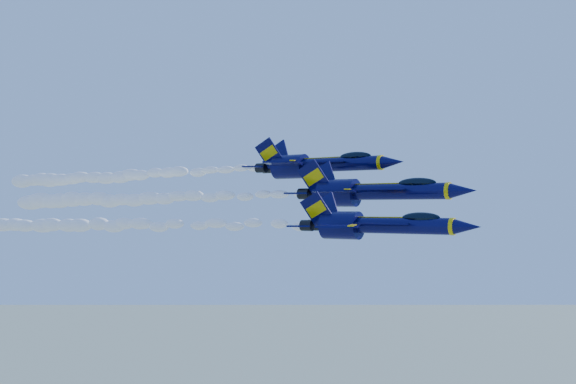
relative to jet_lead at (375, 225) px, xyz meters
The scene contains 6 objects.
jet_lead is the anchor object (origin of this frame).
smoke_trail_jet_lead 31.58m from the jet_lead, behind, with size 49.57×2.03×1.82m, color white.
jet_second 11.30m from the jet_lead, 116.49° to the left, with size 18.94×15.54×7.04m.
smoke_trail_jet_second 39.04m from the jet_lead, 165.55° to the left, with size 49.57×2.41×2.17m, color white.
jet_third 21.96m from the jet_lead, 133.17° to the left, with size 18.95×15.55×7.04m.
smoke_trail_jet_third 50.01m from the jet_lead, 162.06° to the left, with size 49.57×2.42×2.17m, color white.
Camera 1 is at (36.86, -61.13, 150.73)m, focal length 40.00 mm.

